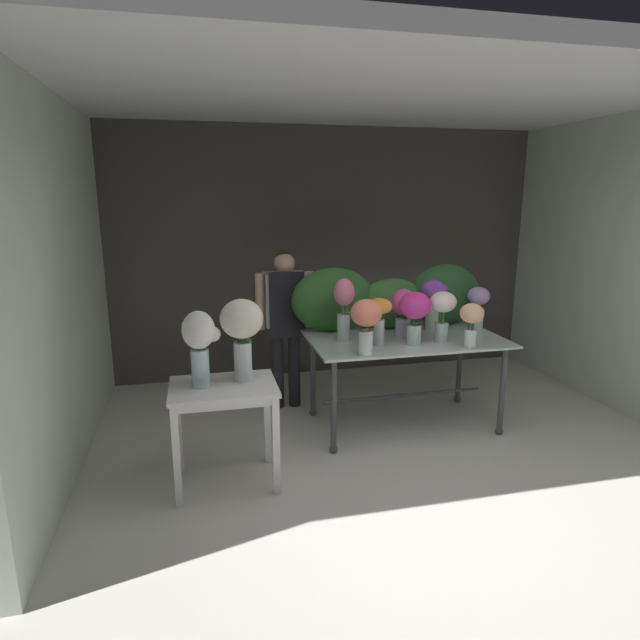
# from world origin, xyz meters

# --- Properties ---
(ground_plane) EXTENTS (7.54, 7.54, 0.00)m
(ground_plane) POSITION_xyz_m (0.00, 1.71, 0.00)
(ground_plane) COLOR silver
(wall_back) EXTENTS (5.08, 0.12, 2.85)m
(wall_back) POSITION_xyz_m (0.00, 3.43, 1.42)
(wall_back) COLOR #4C4742
(wall_back) RESTS_ON ground
(wall_left) EXTENTS (0.12, 3.55, 2.85)m
(wall_left) POSITION_xyz_m (-2.54, 1.71, 1.42)
(wall_left) COLOR silver
(wall_left) RESTS_ON ground
(wall_right) EXTENTS (0.12, 3.55, 2.85)m
(wall_right) POSITION_xyz_m (2.54, 1.71, 1.42)
(wall_right) COLOR silver
(wall_right) RESTS_ON ground
(ceiling_slab) EXTENTS (5.20, 3.55, 0.12)m
(ceiling_slab) POSITION_xyz_m (0.00, 1.71, 2.91)
(ceiling_slab) COLOR silver
(ceiling_slab) RESTS_ON wall_back
(display_table_glass) EXTENTS (1.74, 0.99, 0.84)m
(display_table_glass) POSITION_xyz_m (0.29, 1.68, 0.71)
(display_table_glass) COLOR silver
(display_table_glass) RESTS_ON ground
(side_table_white) EXTENTS (0.76, 0.56, 0.77)m
(side_table_white) POSITION_xyz_m (-1.37, 1.01, 0.66)
(side_table_white) COLOR white
(side_table_white) RESTS_ON ground
(florist) EXTENTS (0.58, 0.24, 1.57)m
(florist) POSITION_xyz_m (-0.69, 2.36, 0.97)
(florist) COLOR #232328
(florist) RESTS_ON ground
(foliage_backdrop) EXTENTS (1.89, 0.28, 0.60)m
(foliage_backdrop) POSITION_xyz_m (0.26, 2.06, 1.13)
(foliage_backdrop) COLOR #2D6028
(foliage_backdrop) RESTS_ON display_table_glass
(vase_fuchsia_tulips) EXTENTS (0.24, 0.23, 0.44)m
(vase_fuchsia_tulips) POSITION_xyz_m (0.28, 1.74, 1.10)
(vase_fuchsia_tulips) COLOR silver
(vase_fuchsia_tulips) RESTS_ON display_table_glass
(vase_lilac_ranunculus) EXTENTS (0.22, 0.21, 0.41)m
(vase_lilac_ranunculus) POSITION_xyz_m (1.08, 1.82, 1.09)
(vase_lilac_ranunculus) COLOR silver
(vase_lilac_ranunculus) RESTS_ON display_table_glass
(vase_sunset_peonies) EXTENTS (0.22, 0.21, 0.41)m
(vase_sunset_peonies) POSITION_xyz_m (-0.03, 1.50, 1.11)
(vase_sunset_peonies) COLOR silver
(vase_sunset_peonies) RESTS_ON display_table_glass
(vase_rosy_hydrangea) EXTENTS (0.19, 0.19, 0.55)m
(vase_rosy_hydrangea) POSITION_xyz_m (-0.27, 1.72, 1.17)
(vase_rosy_hydrangea) COLOR silver
(vase_rosy_hydrangea) RESTS_ON display_table_glass
(vase_violet_stock) EXTENTS (0.28, 0.24, 0.49)m
(vase_violet_stock) POSITION_xyz_m (0.64, 1.89, 1.14)
(vase_violet_stock) COLOR silver
(vase_violet_stock) RESTS_ON display_table_glass
(vase_ivory_dahlias) EXTENTS (0.24, 0.23, 0.45)m
(vase_ivory_dahlias) POSITION_xyz_m (0.54, 1.48, 1.13)
(vase_ivory_dahlias) COLOR silver
(vase_ivory_dahlias) RESTS_ON display_table_glass
(vase_magenta_roses) EXTENTS (0.28, 0.27, 0.46)m
(vase_magenta_roses) POSITION_xyz_m (0.28, 1.47, 1.14)
(vase_magenta_roses) COLOR silver
(vase_magenta_roses) RESTS_ON display_table_glass
(vase_peach_lilies) EXTENTS (0.20, 0.20, 0.38)m
(vase_peach_lilies) POSITION_xyz_m (0.70, 1.27, 1.08)
(vase_peach_lilies) COLOR silver
(vase_peach_lilies) RESTS_ON display_table_glass
(vase_coral_snapdragons) EXTENTS (0.25, 0.25, 0.46)m
(vase_coral_snapdragons) POSITION_xyz_m (-0.22, 1.26, 1.13)
(vase_coral_snapdragons) COLOR silver
(vase_coral_snapdragons) RESTS_ON display_table_glass
(vase_white_roses_tall) EXTENTS (0.27, 0.23, 0.55)m
(vase_white_roses_tall) POSITION_xyz_m (-1.52, 1.01, 1.11)
(vase_white_roses_tall) COLOR silver
(vase_white_roses_tall) RESTS_ON side_table_white
(vase_cream_lisianthus_tall) EXTENTS (0.31, 0.31, 0.61)m
(vase_cream_lisianthus_tall) POSITION_xyz_m (-1.22, 1.06, 1.17)
(vase_cream_lisianthus_tall) COLOR silver
(vase_cream_lisianthus_tall) RESTS_ON side_table_white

